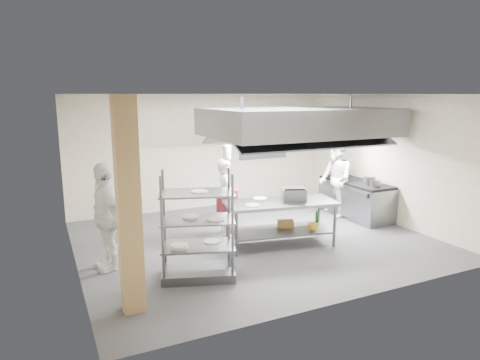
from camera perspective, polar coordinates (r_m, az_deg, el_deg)
name	(u,v)px	position (r m, az deg, el deg)	size (l,w,h in m)	color
floor	(254,240)	(9.06, 1.92, -7.96)	(7.00, 7.00, 0.00)	#2C2C2E
ceiling	(255,94)	(8.55, 2.05, 11.37)	(7.00, 7.00, 0.00)	silver
wall_back	(203,152)	(11.40, -4.95, 3.77)	(7.00, 7.00, 0.00)	#ADA189
wall_left	(71,185)	(7.76, -21.66, -0.58)	(6.00, 6.00, 0.00)	#ADA189
wall_right	(386,159)	(10.73, 18.86, 2.73)	(6.00, 6.00, 0.00)	#ADA189
column	(129,207)	(5.98, -14.64, -3.51)	(0.30, 0.30, 3.00)	tan
exhaust_hood	(299,122)	(9.58, 7.90, 7.67)	(4.00, 2.50, 0.60)	slate
hood_strip_a	(263,138)	(9.14, 3.09, 5.58)	(1.60, 0.12, 0.04)	white
hood_strip_b	(332,135)	(10.12, 12.15, 5.90)	(1.60, 0.12, 0.04)	white
wall_shelf	(265,149)	(12.00, 3.42, 4.17)	(1.50, 0.28, 0.04)	slate
island	(280,223)	(8.66, 5.40, -5.77)	(2.18, 0.91, 0.91)	slate
island_worktop	(281,203)	(8.54, 5.45, -3.04)	(2.18, 0.91, 0.06)	slate
island_undershelf	(280,231)	(8.71, 5.38, -6.74)	(2.00, 0.82, 0.04)	slate
pass_rack	(197,226)	(7.04, -5.71, -6.07)	(1.19, 0.70, 1.79)	gray
cooking_range	(355,200)	(11.02, 15.12, -2.58)	(0.80, 2.00, 0.84)	slate
range_top	(356,182)	(10.92, 15.24, -0.28)	(0.78, 1.96, 0.06)	black
chef_head	(225,197)	(9.14, -1.96, -2.30)	(0.61, 0.40, 1.68)	silver
chef_line	(335,179)	(10.77, 12.57, 0.11)	(0.92, 0.72, 1.89)	silver
chef_plating	(105,216)	(7.71, -17.52, -4.66)	(1.10, 0.46, 1.88)	silver
griddle	(294,194)	(8.68, 7.16, -1.86)	(0.47, 0.36, 0.23)	slate
wicker_basket	(285,224)	(8.86, 6.07, -5.80)	(0.33, 0.23, 0.14)	olive
stockpot	(369,181)	(10.52, 16.87, -0.07)	(0.30, 0.30, 0.20)	gray
plate_stack	(198,244)	(7.14, -5.66, -8.53)	(0.28, 0.28, 0.05)	white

